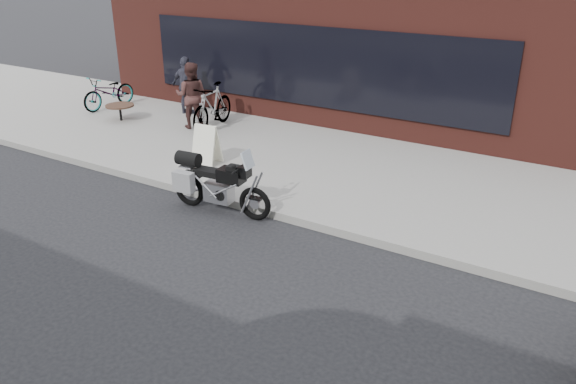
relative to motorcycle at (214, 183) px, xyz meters
The scene contains 10 objects.
ground 3.90m from the motorcycle, 74.61° to the right, with size 120.00×120.00×0.00m, color black.
near_sidewalk 3.46m from the motorcycle, 72.60° to the left, with size 44.00×6.00×0.15m, color gray.
storefront 10.44m from the motorcycle, 95.43° to the left, with size 14.00×10.07×4.50m.
motorcycle is the anchor object (origin of this frame).
bicycle_front 7.80m from the motorcycle, 151.10° to the left, with size 0.62×1.79×0.94m, color gray.
bicycle_rear 4.78m from the motorcycle, 128.66° to the left, with size 0.54×1.91×1.15m, color gray.
sandwich_sign 2.19m from the motorcycle, 132.36° to the left, with size 0.57×0.53×0.85m.
cafe_table 6.33m from the motorcycle, 151.80° to the left, with size 0.76×0.76×0.43m.
cafe_patron_left 4.96m from the motorcycle, 134.67° to the left, with size 0.82×0.64×1.69m, color #422623.
cafe_patron_right 6.34m from the motorcycle, 134.98° to the left, with size 0.93×0.39×1.59m, color #343442.
Camera 1 is at (4.97, -3.53, 4.42)m, focal length 35.00 mm.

